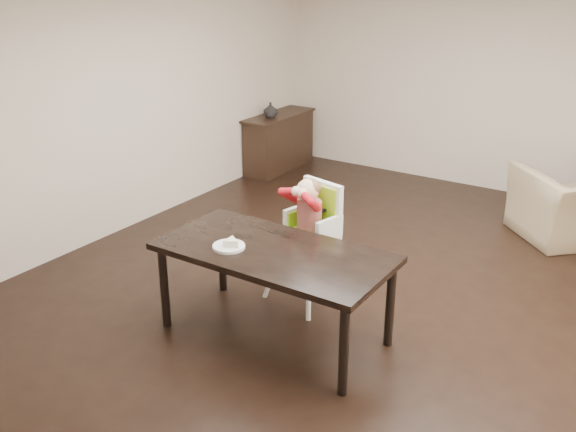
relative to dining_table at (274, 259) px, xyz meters
name	(u,v)px	position (x,y,z in m)	size (l,w,h in m)	color
ground	(368,296)	(0.35, 0.98, -0.67)	(7.00, 7.00, 0.00)	black
room_walls	(379,89)	(0.35, 0.98, 1.18)	(6.02, 7.02, 2.71)	beige
dining_table	(274,259)	(0.00, 0.00, 0.00)	(1.80, 0.90, 0.75)	black
high_chair	(311,215)	(-0.09, 0.69, 0.12)	(0.56, 0.56, 1.11)	white
plate	(230,245)	(-0.30, -0.16, 0.10)	(0.27, 0.27, 0.07)	white
sideboard	(279,142)	(-2.43, 3.68, -0.27)	(0.44, 1.26, 0.79)	black
vase	(271,110)	(-2.43, 3.47, 0.22)	(0.20, 0.20, 0.20)	#99999E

